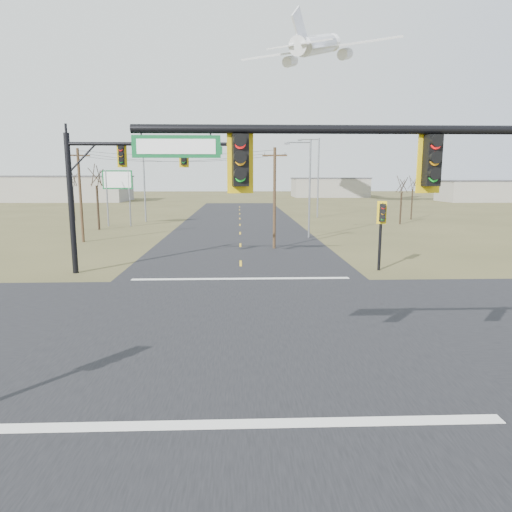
{
  "coord_description": "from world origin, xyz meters",
  "views": [
    {
      "loc": [
        -0.07,
        -17.08,
        5.59
      ],
      "look_at": [
        0.59,
        1.0,
        2.43
      ],
      "focal_mm": 32.0,
      "sensor_mm": 36.0,
      "label": 1
    }
  ],
  "objects_px": {
    "streetlight_b": "(317,173)",
    "bare_tree_b": "(72,178)",
    "highway_sign": "(118,187)",
    "bare_tree_a": "(96,175)",
    "mast_arm_far": "(119,174)",
    "pedestal_signal_ne": "(382,220)",
    "mast_arm_near": "(443,195)",
    "streetlight_a": "(308,184)",
    "bare_tree_c": "(402,184)",
    "utility_pole_near": "(274,196)",
    "bare_tree_d": "(413,182)",
    "streetlight_c": "(146,177)",
    "utility_pole_far": "(80,193)"
  },
  "relations": [
    {
      "from": "streetlight_a",
      "to": "bare_tree_b",
      "type": "bearing_deg",
      "value": 152.57
    },
    {
      "from": "bare_tree_c",
      "to": "bare_tree_d",
      "type": "height_order",
      "value": "bare_tree_c"
    },
    {
      "from": "utility_pole_near",
      "to": "bare_tree_c",
      "type": "distance_m",
      "value": 24.27
    },
    {
      "from": "utility_pole_far",
      "to": "utility_pole_near",
      "type": "bearing_deg",
      "value": -14.84
    },
    {
      "from": "mast_arm_near",
      "to": "utility_pole_near",
      "type": "height_order",
      "value": "utility_pole_near"
    },
    {
      "from": "streetlight_b",
      "to": "bare_tree_b",
      "type": "height_order",
      "value": "streetlight_b"
    },
    {
      "from": "bare_tree_b",
      "to": "bare_tree_c",
      "type": "xyz_separation_m",
      "value": [
        40.17,
        -5.83,
        -0.7
      ]
    },
    {
      "from": "highway_sign",
      "to": "bare_tree_d",
      "type": "height_order",
      "value": "highway_sign"
    },
    {
      "from": "bare_tree_a",
      "to": "bare_tree_b",
      "type": "xyz_separation_m",
      "value": [
        -6.16,
        10.2,
        -0.36
      ]
    },
    {
      "from": "mast_arm_near",
      "to": "mast_arm_far",
      "type": "relative_size",
      "value": 1.05
    },
    {
      "from": "mast_arm_far",
      "to": "streetlight_b",
      "type": "xyz_separation_m",
      "value": [
        17.42,
        36.16,
        0.3
      ]
    },
    {
      "from": "mast_arm_near",
      "to": "pedestal_signal_ne",
      "type": "bearing_deg",
      "value": 66.71
    },
    {
      "from": "streetlight_a",
      "to": "streetlight_b",
      "type": "relative_size",
      "value": 0.82
    },
    {
      "from": "bare_tree_a",
      "to": "bare_tree_d",
      "type": "relative_size",
      "value": 1.22
    },
    {
      "from": "streetlight_a",
      "to": "bare_tree_d",
      "type": "height_order",
      "value": "streetlight_a"
    },
    {
      "from": "streetlight_a",
      "to": "bare_tree_c",
      "type": "height_order",
      "value": "streetlight_a"
    },
    {
      "from": "mast_arm_far",
      "to": "bare_tree_c",
      "type": "distance_m",
      "value": 37.21
    },
    {
      "from": "bare_tree_b",
      "to": "bare_tree_c",
      "type": "height_order",
      "value": "bare_tree_b"
    },
    {
      "from": "mast_arm_near",
      "to": "utility_pole_near",
      "type": "xyz_separation_m",
      "value": [
        -1.6,
        25.77,
        -1.1
      ]
    },
    {
      "from": "mast_arm_far",
      "to": "pedestal_signal_ne",
      "type": "bearing_deg",
      "value": -12.63
    },
    {
      "from": "bare_tree_b",
      "to": "mast_arm_near",
      "type": "bearing_deg",
      "value": -62.83
    },
    {
      "from": "pedestal_signal_ne",
      "to": "streetlight_a",
      "type": "bearing_deg",
      "value": 121.89
    },
    {
      "from": "streetlight_b",
      "to": "mast_arm_near",
      "type": "bearing_deg",
      "value": -96.46
    },
    {
      "from": "pedestal_signal_ne",
      "to": "utility_pole_near",
      "type": "distance_m",
      "value": 10.49
    },
    {
      "from": "mast_arm_near",
      "to": "highway_sign",
      "type": "height_order",
      "value": "mast_arm_near"
    },
    {
      "from": "bare_tree_b",
      "to": "bare_tree_d",
      "type": "distance_m",
      "value": 43.78
    },
    {
      "from": "highway_sign",
      "to": "streetlight_c",
      "type": "height_order",
      "value": "streetlight_c"
    },
    {
      "from": "highway_sign",
      "to": "bare_tree_a",
      "type": "distance_m",
      "value": 3.89
    },
    {
      "from": "pedestal_signal_ne",
      "to": "utility_pole_far",
      "type": "bearing_deg",
      "value": 172.83
    },
    {
      "from": "bare_tree_a",
      "to": "streetlight_c",
      "type": "bearing_deg",
      "value": 67.98
    },
    {
      "from": "bare_tree_a",
      "to": "bare_tree_c",
      "type": "relative_size",
      "value": 1.21
    },
    {
      "from": "pedestal_signal_ne",
      "to": "streetlight_a",
      "type": "relative_size",
      "value": 0.48
    },
    {
      "from": "mast_arm_far",
      "to": "streetlight_a",
      "type": "relative_size",
      "value": 1.12
    },
    {
      "from": "pedestal_signal_ne",
      "to": "bare_tree_c",
      "type": "relative_size",
      "value": 0.7
    },
    {
      "from": "bare_tree_a",
      "to": "mast_arm_near",
      "type": "bearing_deg",
      "value": -63.9
    },
    {
      "from": "mast_arm_near",
      "to": "streetlight_b",
      "type": "height_order",
      "value": "streetlight_b"
    },
    {
      "from": "streetlight_a",
      "to": "bare_tree_c",
      "type": "distance_m",
      "value": 17.34
    },
    {
      "from": "utility_pole_far",
      "to": "bare_tree_d",
      "type": "height_order",
      "value": "utility_pole_far"
    },
    {
      "from": "mast_arm_near",
      "to": "bare_tree_c",
      "type": "xyz_separation_m",
      "value": [
        14.74,
        43.7,
        -0.49
      ]
    },
    {
      "from": "streetlight_a",
      "to": "bare_tree_a",
      "type": "bearing_deg",
      "value": 166.21
    },
    {
      "from": "streetlight_a",
      "to": "streetlight_c",
      "type": "xyz_separation_m",
      "value": [
        -17.71,
        15.8,
        0.65
      ]
    },
    {
      "from": "bare_tree_d",
      "to": "mast_arm_far",
      "type": "bearing_deg",
      "value": -132.06
    },
    {
      "from": "bare_tree_c",
      "to": "bare_tree_d",
      "type": "relative_size",
      "value": 1.0
    },
    {
      "from": "mast_arm_far",
      "to": "utility_pole_far",
      "type": "xyz_separation_m",
      "value": [
        -6.68,
        13.05,
        -1.54
      ]
    },
    {
      "from": "utility_pole_far",
      "to": "bare_tree_d",
      "type": "relative_size",
      "value": 1.33
    },
    {
      "from": "pedestal_signal_ne",
      "to": "highway_sign",
      "type": "xyz_separation_m",
      "value": [
        -22.06,
        25.73,
        1.34
      ]
    },
    {
      "from": "mast_arm_far",
      "to": "streetlight_c",
      "type": "height_order",
      "value": "streetlight_c"
    },
    {
      "from": "pedestal_signal_ne",
      "to": "bare_tree_c",
      "type": "distance_m",
      "value": 28.79
    },
    {
      "from": "utility_pole_near",
      "to": "bare_tree_a",
      "type": "xyz_separation_m",
      "value": [
        -17.66,
        13.56,
        1.67
      ]
    },
    {
      "from": "pedestal_signal_ne",
      "to": "streetlight_a",
      "type": "height_order",
      "value": "streetlight_a"
    }
  ]
}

